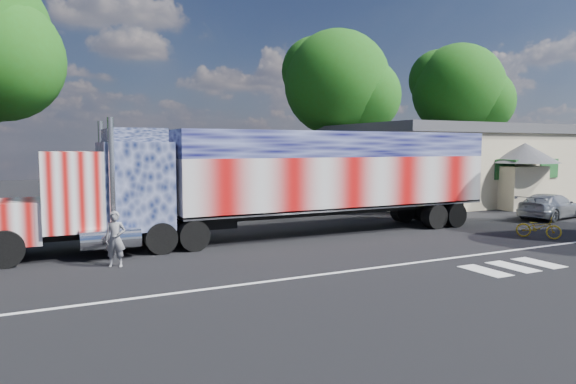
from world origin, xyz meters
name	(u,v)px	position (x,y,z in m)	size (l,w,h in m)	color
ground	(325,251)	(0.00, 0.00, 0.00)	(100.00, 100.00, 0.00)	black
lane_markings	(433,267)	(1.71, -3.77, 0.01)	(30.00, 2.67, 0.01)	silver
semi_truck	(280,179)	(-0.23, 3.30, 2.43)	(22.14, 3.50, 4.72)	black
coach_bus	(209,184)	(-1.19, 9.92, 1.83)	(12.13, 2.82, 3.53)	white
hall_building	(488,163)	(19.92, 10.86, 2.62)	(22.40, 12.80, 5.20)	beige
parked_car	(551,206)	(14.91, 1.99, 0.65)	(1.84, 4.51, 1.31)	#ACAEB1
woman	(115,239)	(-7.14, 0.77, 0.88)	(0.64, 0.42, 1.75)	slate
bicycle	(539,227)	(9.20, -1.70, 0.45)	(0.60, 1.71, 0.90)	gold
tree_far_ne	(460,91)	(25.19, 19.05, 8.78)	(8.61, 8.20, 12.94)	black
tree_ne_a	(339,84)	(10.72, 16.30, 8.30)	(8.05, 7.67, 12.20)	black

